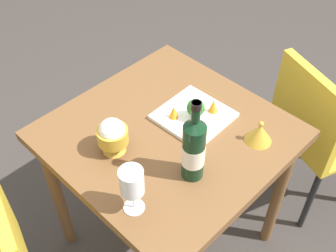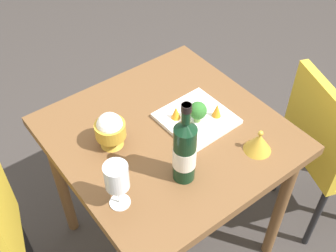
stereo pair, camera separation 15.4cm
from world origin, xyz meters
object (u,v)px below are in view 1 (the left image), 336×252
object	(u,v)px
rice_bowl_lid	(259,133)
carrot_garnish_right	(174,112)
wine_bottle	(194,149)
broccoli_floret	(196,108)
chair_near_window	(314,127)
wine_glass	(132,183)
serving_plate	(194,116)
carrot_garnish_left	(213,106)
rice_bowl	(113,135)

from	to	relation	value
rice_bowl_lid	carrot_garnish_right	xyz separation A→B (m)	(0.14, -0.29, 0.00)
wine_bottle	broccoli_floret	distance (m)	0.27
chair_near_window	broccoli_floret	bearing A→B (deg)	-95.75
wine_glass	carrot_garnish_right	bearing A→B (deg)	-153.25
serving_plate	carrot_garnish_right	size ratio (longest dim) A/B	4.83
rice_bowl_lid	serving_plate	size ratio (longest dim) A/B	0.39
chair_near_window	wine_glass	world-z (taller)	wine_glass
wine_bottle	carrot_garnish_right	bearing A→B (deg)	-122.43
chair_near_window	carrot_garnish_left	xyz separation A→B (m)	(0.46, -0.24, 0.27)
broccoli_floret	carrot_garnish_right	bearing A→B (deg)	-48.45
broccoli_floret	wine_glass	bearing A→B (deg)	16.52
wine_bottle	rice_bowl	bearing A→B (deg)	-67.21
wine_bottle	rice_bowl	size ratio (longest dim) A/B	2.28
carrot_garnish_left	wine_bottle	bearing A→B (deg)	27.37
rice_bowl_lid	serving_plate	bearing A→B (deg)	-73.08
rice_bowl_lid	carrot_garnish_left	bearing A→B (deg)	-87.11
rice_bowl_lid	serving_plate	distance (m)	0.26
wine_bottle	carrot_garnish_right	xyz separation A→B (m)	(-0.14, -0.23, -0.08)
serving_plate	broccoli_floret	world-z (taller)	broccoli_floret
rice_bowl	broccoli_floret	xyz separation A→B (m)	(-0.31, 0.11, -0.01)
chair_near_window	rice_bowl	size ratio (longest dim) A/B	6.00
carrot_garnish_right	wine_glass	bearing A→B (deg)	26.75
wine_glass	serving_plate	size ratio (longest dim) A/B	0.69
wine_glass	broccoli_floret	world-z (taller)	wine_glass
serving_plate	wine_glass	bearing A→B (deg)	18.09
wine_glass	serving_plate	world-z (taller)	wine_glass
wine_bottle	serving_plate	distance (m)	0.30
carrot_garnish_right	chair_near_window	bearing A→B (deg)	151.10
rice_bowl	serving_plate	xyz separation A→B (m)	(-0.32, 0.09, -0.07)
rice_bowl	serving_plate	world-z (taller)	rice_bowl
carrot_garnish_left	carrot_garnish_right	bearing A→B (deg)	-33.18
serving_plate	broccoli_floret	bearing A→B (deg)	57.12
wine_bottle	carrot_garnish_left	distance (m)	0.32
wine_glass	broccoli_floret	bearing A→B (deg)	-163.48
rice_bowl_lid	serving_plate	xyz separation A→B (m)	(0.08, -0.25, -0.03)
carrot_garnish_right	rice_bowl	bearing A→B (deg)	-9.77
rice_bowl_lid	carrot_garnish_left	xyz separation A→B (m)	(0.01, -0.21, 0.01)
carrot_garnish_right	broccoli_floret	bearing A→B (deg)	131.55
rice_bowl	carrot_garnish_right	size ratio (longest dim) A/B	2.66
carrot_garnish_left	carrot_garnish_right	xyz separation A→B (m)	(0.13, -0.08, -0.00)
wine_bottle	carrot_garnish_right	size ratio (longest dim) A/B	6.06
rice_bowl	carrot_garnish_left	size ratio (longest dim) A/B	2.50
wine_glass	broccoli_floret	distance (m)	0.45
broccoli_floret	chair_near_window	bearing A→B (deg)	153.75
carrot_garnish_left	carrot_garnish_right	world-z (taller)	carrot_garnish_left
broccoli_floret	carrot_garnish_left	size ratio (longest dim) A/B	1.52
wine_glass	carrot_garnish_left	world-z (taller)	wine_glass
rice_bowl	broccoli_floret	distance (m)	0.33
wine_glass	rice_bowl_lid	distance (m)	0.53
chair_near_window	rice_bowl_lid	world-z (taller)	same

